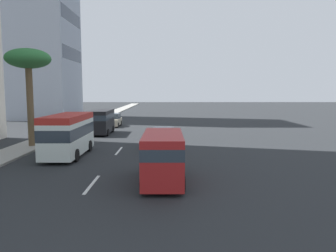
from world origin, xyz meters
The scene contains 10 objects.
ground_plane centered at (31.50, 0.00, 0.00)m, with size 198.00×198.00×0.00m, color #26282B.
sidewalk_right centered at (31.50, 7.71, 0.07)m, with size 162.00×2.66×0.15m, color #9E9B93.
lane_stripe_mid centered at (12.64, 0.00, 0.01)m, with size 3.20×0.16×0.01m, color silver.
lane_stripe_far centered at (21.59, 0.00, 0.01)m, with size 3.20×0.16×0.01m, color silver.
van_lead centered at (31.37, 3.32, 1.46)m, with size 5.14×2.09×2.56m.
car_second centered at (22.14, -3.44, 0.80)m, with size 4.77×1.81×1.71m.
minibus_third centered at (19.59, 3.25, 1.62)m, with size 6.24×2.30×2.95m.
van_fourth centered at (13.01, -3.52, 1.42)m, with size 5.01×2.08×2.49m.
car_fifth centered at (38.94, 3.36, 0.79)m, with size 4.23×1.87×1.67m.
palm_tree centered at (23.14, 7.35, 6.86)m, with size 3.53×3.53×7.81m.
Camera 1 is at (-2.81, -3.73, 4.60)m, focal length 34.30 mm.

